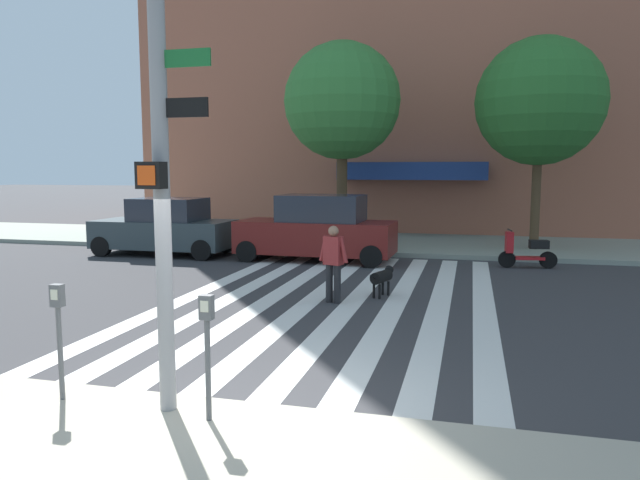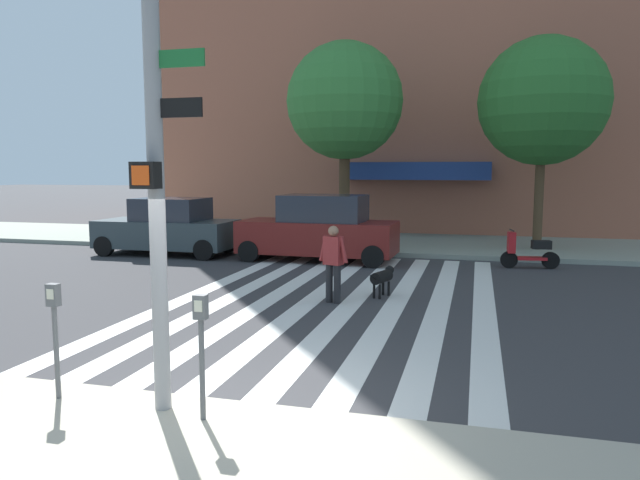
{
  "view_description": "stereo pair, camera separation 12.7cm",
  "coord_description": "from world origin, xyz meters",
  "px_view_note": "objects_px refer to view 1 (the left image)",
  "views": [
    {
      "loc": [
        2.6,
        -6.11,
        2.81
      ],
      "look_at": [
        -0.49,
        5.9,
        1.32
      ],
      "focal_mm": 33.04,
      "sensor_mm": 36.0,
      "label": 1
    },
    {
      "loc": [
        2.73,
        -6.07,
        2.81
      ],
      "look_at": [
        -0.49,
        5.9,
        1.32
      ],
      "focal_mm": 33.04,
      "sensor_mm": 36.0,
      "label": 2
    }
  ],
  "objects_px": {
    "parked_car_near_curb": "(165,228)",
    "parked_car_behind_first": "(317,230)",
    "parking_meter_curbside": "(207,340)",
    "street_tree_nearest": "(342,102)",
    "street_tree_middle": "(540,102)",
    "dog_on_leash": "(382,277)",
    "parking_meter_second_along": "(59,325)",
    "pedestrian_dog_walker": "(333,259)",
    "traffic_light_pole": "(157,101)",
    "parked_scooter": "(528,252)"
  },
  "relations": [
    {
      "from": "parked_car_near_curb",
      "to": "street_tree_middle",
      "type": "xyz_separation_m",
      "value": [
        11.85,
        3.41,
        4.12
      ]
    },
    {
      "from": "parking_meter_curbside",
      "to": "pedestrian_dog_walker",
      "type": "xyz_separation_m",
      "value": [
        -0.13,
        6.4,
        -0.1
      ]
    },
    {
      "from": "parked_car_near_curb",
      "to": "street_tree_nearest",
      "type": "xyz_separation_m",
      "value": [
        5.27,
        3.17,
        4.29
      ]
    },
    {
      "from": "parking_meter_curbside",
      "to": "parking_meter_second_along",
      "type": "height_order",
      "value": "same"
    },
    {
      "from": "parked_car_near_curb",
      "to": "parked_car_behind_first",
      "type": "height_order",
      "value": "parked_car_behind_first"
    },
    {
      "from": "pedestrian_dog_walker",
      "to": "dog_on_leash",
      "type": "bearing_deg",
      "value": 43.64
    },
    {
      "from": "parked_car_near_curb",
      "to": "parked_scooter",
      "type": "height_order",
      "value": "parked_car_near_curb"
    },
    {
      "from": "parking_meter_curbside",
      "to": "parked_car_near_curb",
      "type": "height_order",
      "value": "parked_car_near_curb"
    },
    {
      "from": "traffic_light_pole",
      "to": "parking_meter_curbside",
      "type": "distance_m",
      "value": 2.56
    },
    {
      "from": "parking_meter_curbside",
      "to": "pedestrian_dog_walker",
      "type": "relative_size",
      "value": 0.83
    },
    {
      "from": "parking_meter_curbside",
      "to": "traffic_light_pole",
      "type": "bearing_deg",
      "value": 168.98
    },
    {
      "from": "dog_on_leash",
      "to": "street_tree_middle",
      "type": "bearing_deg",
      "value": 63.89
    },
    {
      "from": "pedestrian_dog_walker",
      "to": "parked_car_behind_first",
      "type": "bearing_deg",
      "value": 108.06
    },
    {
      "from": "parked_car_behind_first",
      "to": "pedestrian_dog_walker",
      "type": "bearing_deg",
      "value": -71.94
    },
    {
      "from": "parking_meter_curbside",
      "to": "street_tree_nearest",
      "type": "height_order",
      "value": "street_tree_nearest"
    },
    {
      "from": "parked_car_near_curb",
      "to": "parked_scooter",
      "type": "xyz_separation_m",
      "value": [
        11.37,
        0.16,
        -0.41
      ]
    },
    {
      "from": "parked_car_near_curb",
      "to": "pedestrian_dog_walker",
      "type": "xyz_separation_m",
      "value": [
        6.98,
        -5.51,
        0.04
      ]
    },
    {
      "from": "street_tree_middle",
      "to": "street_tree_nearest",
      "type": "bearing_deg",
      "value": -177.9
    },
    {
      "from": "parking_meter_second_along",
      "to": "dog_on_leash",
      "type": "height_order",
      "value": "parking_meter_second_along"
    },
    {
      "from": "street_tree_middle",
      "to": "dog_on_leash",
      "type": "height_order",
      "value": "street_tree_middle"
    },
    {
      "from": "parked_scooter",
      "to": "parked_car_near_curb",
      "type": "bearing_deg",
      "value": -179.2
    },
    {
      "from": "parking_meter_curbside",
      "to": "parked_car_near_curb",
      "type": "distance_m",
      "value": 13.87
    },
    {
      "from": "parked_scooter",
      "to": "street_tree_middle",
      "type": "height_order",
      "value": "street_tree_middle"
    },
    {
      "from": "pedestrian_dog_walker",
      "to": "parking_meter_second_along",
      "type": "bearing_deg",
      "value": -105.73
    },
    {
      "from": "parking_meter_second_along",
      "to": "parked_car_near_curb",
      "type": "relative_size",
      "value": 0.3
    },
    {
      "from": "traffic_light_pole",
      "to": "pedestrian_dog_walker",
      "type": "height_order",
      "value": "traffic_light_pole"
    },
    {
      "from": "parking_meter_second_along",
      "to": "street_tree_nearest",
      "type": "height_order",
      "value": "street_tree_nearest"
    },
    {
      "from": "parked_scooter",
      "to": "street_tree_middle",
      "type": "xyz_separation_m",
      "value": [
        0.48,
        3.25,
        4.53
      ]
    },
    {
      "from": "street_tree_nearest",
      "to": "dog_on_leash",
      "type": "distance_m",
      "value": 9.5
    },
    {
      "from": "street_tree_nearest",
      "to": "dog_on_leash",
      "type": "relative_size",
      "value": 7.1
    },
    {
      "from": "traffic_light_pole",
      "to": "dog_on_leash",
      "type": "distance_m",
      "value": 7.91
    },
    {
      "from": "parking_meter_curbside",
      "to": "parked_car_behind_first",
      "type": "relative_size",
      "value": 0.28
    },
    {
      "from": "parked_car_behind_first",
      "to": "parked_scooter",
      "type": "height_order",
      "value": "parked_car_behind_first"
    },
    {
      "from": "parking_meter_curbside",
      "to": "parked_car_behind_first",
      "type": "distance_m",
      "value": 12.07
    },
    {
      "from": "traffic_light_pole",
      "to": "parked_scooter",
      "type": "height_order",
      "value": "traffic_light_pole"
    },
    {
      "from": "traffic_light_pole",
      "to": "street_tree_middle",
      "type": "relative_size",
      "value": 0.83
    },
    {
      "from": "parked_car_behind_first",
      "to": "parking_meter_curbside",
      "type": "bearing_deg",
      "value": -80.81
    },
    {
      "from": "parking_meter_second_along",
      "to": "parked_car_behind_first",
      "type": "relative_size",
      "value": 0.28
    },
    {
      "from": "parked_scooter",
      "to": "street_tree_middle",
      "type": "bearing_deg",
      "value": 81.62
    },
    {
      "from": "parking_meter_second_along",
      "to": "pedestrian_dog_walker",
      "type": "bearing_deg",
      "value": 74.27
    },
    {
      "from": "parking_meter_second_along",
      "to": "parked_scooter",
      "type": "height_order",
      "value": "parking_meter_second_along"
    },
    {
      "from": "street_tree_middle",
      "to": "parking_meter_curbside",
      "type": "bearing_deg",
      "value": -107.17
    },
    {
      "from": "traffic_light_pole",
      "to": "street_tree_nearest",
      "type": "height_order",
      "value": "street_tree_nearest"
    },
    {
      "from": "parking_meter_curbside",
      "to": "street_tree_nearest",
      "type": "relative_size",
      "value": 0.19
    },
    {
      "from": "dog_on_leash",
      "to": "parked_car_behind_first",
      "type": "bearing_deg",
      "value": 120.34
    },
    {
      "from": "parking_meter_second_along",
      "to": "parked_car_behind_first",
      "type": "height_order",
      "value": "parked_car_behind_first"
    },
    {
      "from": "parking_meter_second_along",
      "to": "parked_scooter",
      "type": "bearing_deg",
      "value": 62.78
    },
    {
      "from": "pedestrian_dog_walker",
      "to": "parked_scooter",
      "type": "bearing_deg",
      "value": 52.31
    },
    {
      "from": "parked_car_near_curb",
      "to": "parked_scooter",
      "type": "relative_size",
      "value": 2.77
    },
    {
      "from": "parking_meter_curbside",
      "to": "street_tree_nearest",
      "type": "xyz_separation_m",
      "value": [
        -1.85,
        15.08,
        4.15
      ]
    }
  ]
}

